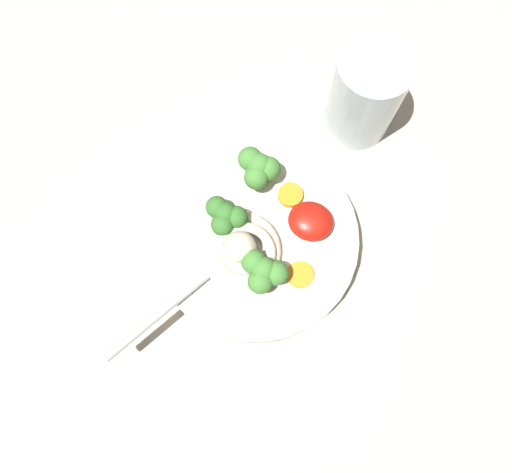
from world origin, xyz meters
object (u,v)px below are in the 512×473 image
soup_spoon (217,267)px  drinking_glass (365,95)px  noodle_pile (241,251)px  soup_bowl (256,242)px

soup_spoon → drinking_glass: (9.91, 22.51, 0.10)cm
noodle_pile → soup_spoon: size_ratio=0.56×
soup_bowl → noodle_pile: (-0.93, -2.07, 3.50)cm
noodle_pile → drinking_glass: (8.03, 20.34, -0.24)cm
soup_spoon → noodle_pile: bearing=172.6°
drinking_glass → noodle_pile: bearing=-111.5°
soup_bowl → soup_spoon: size_ratio=1.30×
soup_bowl → drinking_glass: 19.87cm
soup_bowl → noodle_pile: bearing=-114.1°
soup_spoon → soup_bowl: bearing=180.0°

